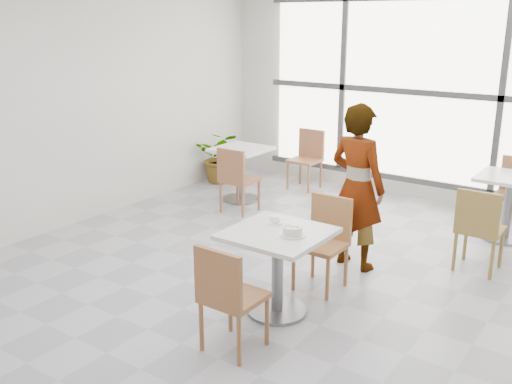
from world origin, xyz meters
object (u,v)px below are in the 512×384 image
Objects in this scene: oatmeal_bowl at (292,231)px; plant_left at (221,157)px; coffee_cup at (274,220)px; main_table at (278,257)px; bg_table_left at (241,166)px; chair_far at (325,236)px; bg_chair_left_far at (308,155)px; chair_near at (227,293)px; person at (357,187)px; bg_table_right at (509,199)px; bg_chair_left_near at (236,176)px; bg_chair_right_near at (479,225)px.

oatmeal_bowl reaches higher than plant_left.
coffee_cup is 0.20× the size of plant_left.
main_table is at bearing -47.65° from coffee_cup.
chair_far is at bearing -37.20° from bg_table_left.
chair_far and bg_chair_left_far have the same top height.
coffee_cup is at bearing 150.05° from oatmeal_bowl.
plant_left is at bearing -50.75° from chair_near.
oatmeal_bowl is 0.24× the size of bg_chair_left_far.
main_table is 3.30m from bg_table_left.
bg_table_left is at bearing -35.21° from plant_left.
person is at bearing 79.11° from coffee_cup.
bg_chair_left_far is (-1.66, 3.39, -0.28)m from coffee_cup.
chair_far reaches higher than bg_table_right.
chair_far is at bearing 148.23° from bg_chair_left_near.
plant_left is at bearing -157.28° from bg_chair_left_far.
coffee_cup is 2.56m from bg_chair_left_near.
main_table is 3.81× the size of oatmeal_bowl.
plant_left reaches higher than bg_table_left.
chair_near is at bearing 126.26° from bg_chair_left_near.
oatmeal_bowl is 2.88m from bg_chair_left_near.
bg_chair_left_near reaches higher than main_table.
bg_chair_left_near and bg_chair_left_far have the same top height.
oatmeal_bowl reaches higher than main_table.
oatmeal_bowl is at bearing 136.68° from bg_chair_left_near.
chair_near is at bearing -98.59° from oatmeal_bowl.
chair_far is 1.00× the size of bg_chair_left_near.
bg_table_left is at bearing -9.81° from bg_chair_right_near.
coffee_cup is at bearing -78.64° from chair_near.
person reaches higher than bg_chair_left_far.
chair_near is 3.91m from bg_table_left.
bg_table_left is at bearing -170.59° from bg_table_right.
bg_chair_left_near is (-2.02, 0.65, -0.34)m from person.
chair_far is (0.06, 0.71, -0.02)m from main_table.
bg_chair_right_near is at bearing -143.00° from person.
main_table is 3.23m from bg_table_right.
person is at bearing 162.26° from bg_chair_left_near.
plant_left is at bearing -15.45° from bg_chair_right_near.
bg_chair_left_near is (-1.98, 2.69, 0.00)m from chair_near.
main_table is at bearing -47.79° from bg_table_left.
bg_table_left is at bearing -17.06° from person.
oatmeal_bowl is 0.26× the size of plant_left.
bg_table_left and bg_table_right have the same top height.
chair_near is 3.34m from bg_chair_left_near.
bg_chair_left_far is at bearing 118.76° from oatmeal_bowl.
coffee_cup is 4.09m from plant_left.
oatmeal_bowl is 1.32m from person.
coffee_cup is (-0.14, 0.15, 0.26)m from main_table.
main_table and bg_table_right have the same top height.
coffee_cup is 0.09× the size of person.
bg_chair_left_far is 1.00× the size of bg_chair_right_near.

